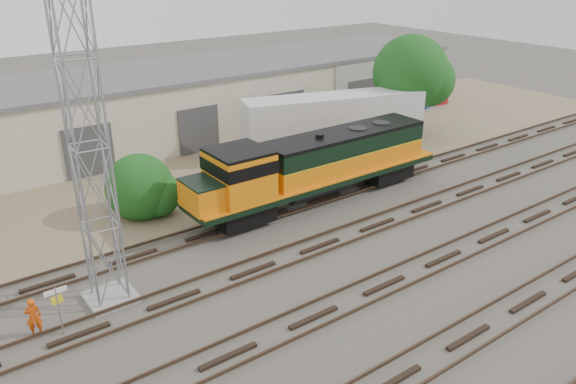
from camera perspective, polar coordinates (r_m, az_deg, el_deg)
ground at (r=27.40m, az=5.26°, el=-6.83°), size 140.00×140.00×0.00m
dirt_strip at (r=38.76m, az=-9.46°, el=2.27°), size 80.00×16.00×0.02m
tracks at (r=25.54m, az=9.75°, el=-9.34°), size 80.00×20.40×0.28m
warehouse at (r=44.96m, az=-14.38°, el=8.33°), size 58.40×10.40×5.30m
locomotive at (r=32.45m, az=2.76°, el=2.72°), size 16.75×2.94×4.03m
signal_tower at (r=22.76m, az=-19.51°, el=3.81°), size 2.01×2.01×13.57m
sign_post at (r=23.35m, az=-22.36°, el=-10.31°), size 0.86×0.07×2.09m
worker at (r=24.10m, az=-24.45°, el=-11.45°), size 0.65×0.49×1.62m
semi_trailer at (r=41.64m, az=5.11°, el=7.75°), size 13.72×6.43×4.16m
dumpster_blue at (r=55.54m, az=13.55°, el=9.16°), size 1.97×1.91×1.50m
dumpster_red at (r=57.12m, az=14.95°, el=9.35°), size 1.62×1.53×1.40m
tree_mid at (r=32.12m, az=-14.40°, el=0.31°), size 3.96×3.77×3.77m
tree_east at (r=45.71m, az=12.79°, el=11.54°), size 6.17×5.87×7.93m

